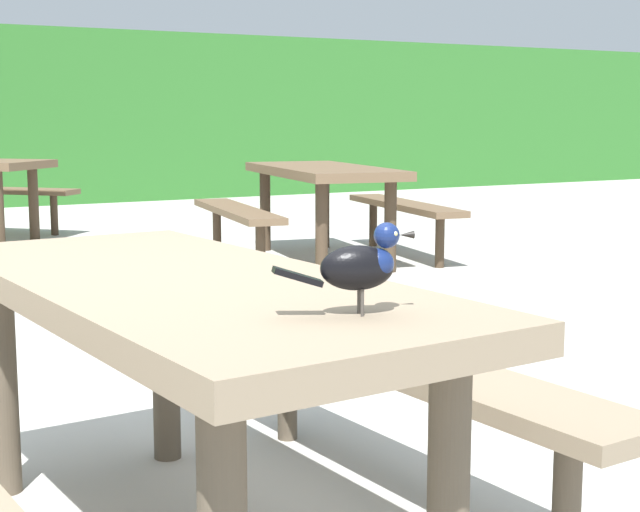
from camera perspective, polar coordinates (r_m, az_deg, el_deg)
picnic_table_foreground at (r=2.45m, az=-8.07°, el=-5.42°), size 1.80×1.85×0.74m
bird_grackle at (r=1.90m, az=2.53°, el=-0.48°), size 0.28×0.12×0.18m
picnic_table_mid_right at (r=7.53m, az=0.18°, el=3.93°), size 1.94×1.97×0.74m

